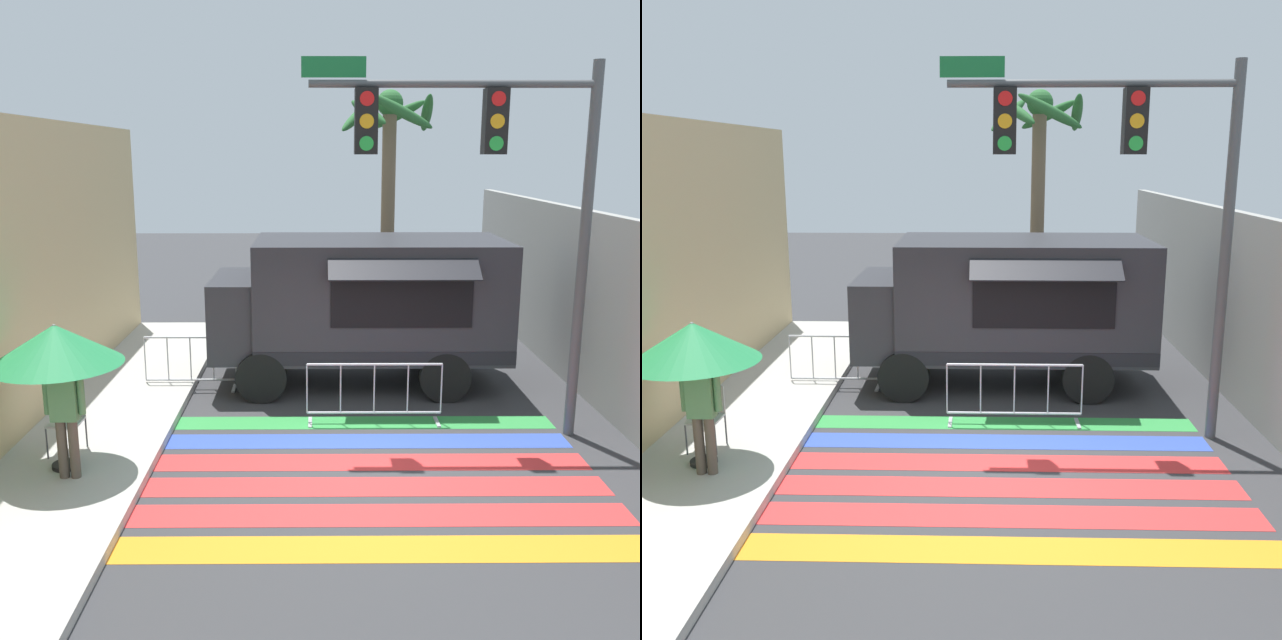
{
  "view_description": "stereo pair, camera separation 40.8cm",
  "coord_description": "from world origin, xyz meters",
  "views": [
    {
      "loc": [
        -0.64,
        -9.41,
        4.25
      ],
      "look_at": [
        -0.55,
        2.37,
        1.51
      ],
      "focal_mm": 40.0,
      "sensor_mm": 36.0,
      "label": 1
    },
    {
      "loc": [
        -0.23,
        -9.41,
        4.25
      ],
      "look_at": [
        -0.55,
        2.37,
        1.51
      ],
      "focal_mm": 40.0,
      "sensor_mm": 36.0,
      "label": 2
    }
  ],
  "objects": [
    {
      "name": "food_truck",
      "position": [
        0.15,
        3.57,
        1.6
      ],
      "size": [
        5.36,
        2.83,
        2.74
      ],
      "color": "#2D2D33",
      "rests_on": "ground_plane"
    },
    {
      "name": "sidewalk_left",
      "position": [
        -5.07,
        0.0,
        0.07
      ],
      "size": [
        4.4,
        16.0,
        0.14
      ],
      "color": "#B7B5AD",
      "rests_on": "ground_plane"
    },
    {
      "name": "folding_chair",
      "position": [
        -4.14,
        0.1,
        0.67
      ],
      "size": [
        0.44,
        0.44,
        0.89
      ],
      "rotation": [
        0.0,
        0.0,
        0.01
      ],
      "color": "#4C4C51",
      "rests_on": "sidewalk_left"
    },
    {
      "name": "crosswalk_painted",
      "position": [
        0.0,
        -0.44,
        0.0
      ],
      "size": [
        6.4,
        4.36,
        0.01
      ],
      "color": "orange",
      "rests_on": "ground_plane"
    },
    {
      "name": "traffic_signal_pole",
      "position": [
        1.92,
        0.97,
        4.03
      ],
      "size": [
        4.22,
        0.29,
        5.57
      ],
      "color": "#515456",
      "rests_on": "ground_plane"
    },
    {
      "name": "patio_umbrella",
      "position": [
        -4.0,
        -0.49,
        1.84
      ],
      "size": [
        1.72,
        1.72,
        1.98
      ],
      "color": "black",
      "rests_on": "sidewalk_left"
    },
    {
      "name": "ground_plane",
      "position": [
        0.0,
        0.0,
        0.0
      ],
      "size": [
        60.0,
        60.0,
        0.0
      ],
      "primitive_type": "plane",
      "color": "#38383A"
    },
    {
      "name": "barricade_side",
      "position": [
        -2.93,
        3.19,
        0.49
      ],
      "size": [
        1.69,
        0.44,
        1.01
      ],
      "color": "#B7BABF",
      "rests_on": "ground_plane"
    },
    {
      "name": "concrete_wall_right",
      "position": [
        4.26,
        3.0,
        1.64
      ],
      "size": [
        0.2,
        16.0,
        3.29
      ],
      "color": "gray",
      "rests_on": "ground_plane"
    },
    {
      "name": "barricade_front",
      "position": [
        0.31,
        1.45,
        0.5
      ],
      "size": [
        2.18,
        0.44,
        1.01
      ],
      "color": "#B7BABF",
      "rests_on": "ground_plane"
    },
    {
      "name": "vendor_person",
      "position": [
        -3.84,
        -0.78,
        1.1
      ],
      "size": [
        0.53,
        0.22,
        1.69
      ],
      "rotation": [
        0.0,
        0.0,
        0.2
      ],
      "color": "brown",
      "rests_on": "sidewalk_left"
    },
    {
      "name": "palm_tree",
      "position": [
        1.09,
        7.4,
        4.05
      ],
      "size": [
        2.22,
        2.24,
        5.68
      ],
      "color": "#7A664C",
      "rests_on": "ground_plane"
    }
  ]
}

